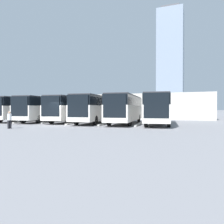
% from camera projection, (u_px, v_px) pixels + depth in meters
% --- Properties ---
extents(ground_plane, '(600.00, 600.00, 0.00)m').
position_uv_depth(ground_plane, '(58.00, 126.00, 23.01)').
color(ground_plane, gray).
extents(bus_0, '(3.78, 11.62, 3.34)m').
position_uv_depth(bus_0, '(159.00, 108.00, 24.71)').
color(bus_0, silver).
rests_on(bus_0, ground_plane).
extents(curb_divider_0, '(0.83, 5.23, 0.15)m').
position_uv_depth(curb_divider_0, '(138.00, 124.00, 23.85)').
color(curb_divider_0, '#B2B2AD').
rests_on(curb_divider_0, ground_plane).
extents(bus_1, '(3.78, 11.62, 3.34)m').
position_uv_depth(bus_1, '(126.00, 108.00, 25.92)').
color(bus_1, silver).
rests_on(bus_1, ground_plane).
extents(curb_divider_1, '(0.83, 5.23, 0.15)m').
position_uv_depth(curb_divider_1, '(105.00, 124.00, 25.05)').
color(curb_divider_1, '#B2B2AD').
rests_on(curb_divider_1, ground_plane).
extents(bus_2, '(3.78, 11.62, 3.34)m').
position_uv_depth(bus_2, '(96.00, 108.00, 27.21)').
color(bus_2, silver).
rests_on(bus_2, ground_plane).
extents(curb_divider_2, '(0.83, 5.23, 0.15)m').
position_uv_depth(curb_divider_2, '(75.00, 123.00, 26.34)').
color(curb_divider_2, '#B2B2AD').
rests_on(curb_divider_2, ground_plane).
extents(bus_3, '(3.78, 11.62, 3.34)m').
position_uv_depth(bus_3, '(72.00, 108.00, 29.30)').
color(bus_3, silver).
rests_on(bus_3, ground_plane).
extents(curb_divider_3, '(0.83, 5.23, 0.15)m').
position_uv_depth(curb_divider_3, '(53.00, 122.00, 28.43)').
color(curb_divider_3, '#B2B2AD').
rests_on(curb_divider_3, ground_plane).
extents(bus_4, '(3.78, 11.62, 3.34)m').
position_uv_depth(bus_4, '(46.00, 108.00, 30.21)').
color(bus_4, silver).
rests_on(bus_4, ground_plane).
extents(curb_divider_4, '(0.83, 5.23, 0.15)m').
position_uv_depth(curb_divider_4, '(26.00, 121.00, 29.34)').
color(curb_divider_4, '#B2B2AD').
rests_on(curb_divider_4, ground_plane).
extents(bus_5, '(3.78, 11.62, 3.34)m').
position_uv_depth(bus_5, '(24.00, 108.00, 31.60)').
color(bus_5, silver).
rests_on(bus_5, ground_plane).
extents(pedestrian, '(0.44, 0.44, 1.56)m').
position_uv_depth(pedestrian, '(9.00, 119.00, 19.62)').
color(pedestrian, black).
rests_on(pedestrian, ground_plane).
extents(station_building, '(33.15, 13.07, 4.38)m').
position_uv_depth(station_building, '(122.00, 107.00, 43.21)').
color(station_building, beige).
rests_on(station_building, ground_plane).
extents(office_tower, '(19.11, 19.11, 79.17)m').
position_uv_depth(office_tower, '(170.00, 61.00, 168.06)').
color(office_tower, '#7F8EA3').
rests_on(office_tower, ground_plane).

